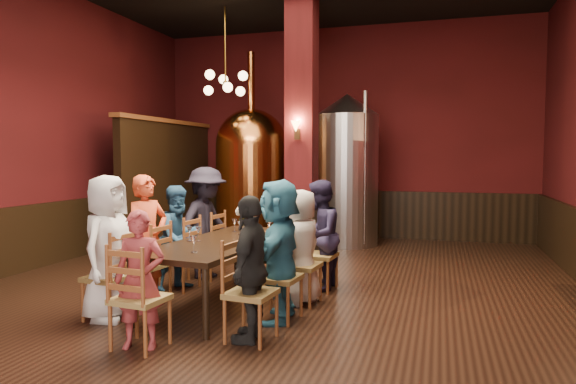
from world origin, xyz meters
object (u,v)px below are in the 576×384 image
(person_2, at_px, (179,238))
(copper_kettle, at_px, (252,174))
(steel_vessel, at_px, (347,170))
(person_1, at_px, (147,239))
(rose_vase, at_px, (242,215))
(dining_table, at_px, (224,246))
(person_0, at_px, (108,248))

(person_2, xyz_separation_m, copper_kettle, (-0.41, 3.79, 0.71))
(steel_vessel, bearing_deg, person_1, -108.66)
(person_1, bearing_deg, steel_vessel, 3.27)
(person_1, xyz_separation_m, rose_vase, (0.83, 0.97, 0.21))
(dining_table, distance_m, steel_vessel, 4.52)
(person_2, bearing_deg, steel_vessel, 4.09)
(person_0, distance_m, copper_kettle, 5.16)
(person_2, distance_m, steel_vessel, 4.34)
(copper_kettle, distance_m, steel_vessel, 1.92)
(person_0, bearing_deg, person_2, -9.33)
(copper_kettle, bearing_deg, steel_vessel, 6.01)
(copper_kettle, height_order, rose_vase, copper_kettle)
(person_0, height_order, copper_kettle, copper_kettle)
(dining_table, distance_m, person_2, 0.91)
(person_0, bearing_deg, dining_table, -49.69)
(dining_table, bearing_deg, steel_vessel, 86.75)
(person_2, bearing_deg, copper_kettle, 30.90)
(person_1, distance_m, person_2, 0.66)
(person_0, relative_size, person_2, 1.13)
(dining_table, relative_size, rose_vase, 7.37)
(steel_vessel, relative_size, rose_vase, 8.73)
(person_0, xyz_separation_m, rose_vase, (0.89, 1.64, 0.20))
(steel_vessel, distance_m, rose_vase, 3.78)
(person_1, relative_size, rose_vase, 4.52)
(person_1, height_order, steel_vessel, steel_vessel)
(copper_kettle, bearing_deg, dining_table, -73.79)
(person_0, relative_size, steel_vessel, 0.53)
(person_1, bearing_deg, person_2, 16.26)
(person_1, xyz_separation_m, person_2, (0.07, 0.66, -0.08))
(dining_table, distance_m, rose_vase, 0.78)
(rose_vase, bearing_deg, person_0, -118.55)
(person_1, bearing_deg, rose_vase, -18.38)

